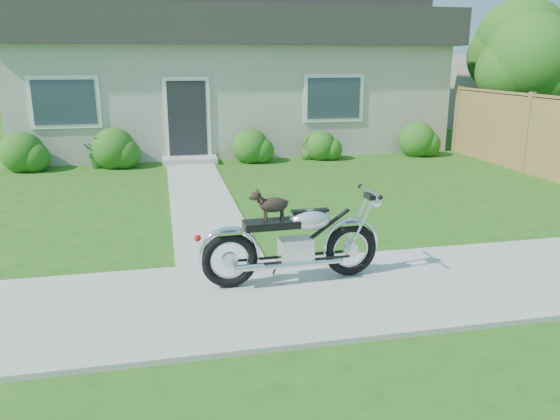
% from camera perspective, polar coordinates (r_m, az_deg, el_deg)
% --- Properties ---
extents(ground, '(80.00, 80.00, 0.00)m').
position_cam_1_polar(ground, '(6.59, 8.24, -8.22)').
color(ground, '#235114').
rests_on(ground, ground).
extents(sidewalk, '(24.00, 2.20, 0.04)m').
position_cam_1_polar(sidewalk, '(6.58, 8.24, -8.06)').
color(sidewalk, '#9E9B93').
rests_on(sidewalk, ground).
extents(walkway, '(1.20, 8.00, 0.03)m').
position_cam_1_polar(walkway, '(10.97, -8.35, 1.52)').
color(walkway, '#9E9B93').
rests_on(walkway, ground).
extents(house, '(12.60, 7.03, 4.50)m').
position_cam_1_polar(house, '(17.77, -5.36, 13.88)').
color(house, '#BCB6AA').
rests_on(house, ground).
extents(fence, '(0.12, 6.62, 1.90)m').
position_cam_1_polar(fence, '(14.29, 24.47, 7.31)').
color(fence, olive).
rests_on(fence, ground).
extents(tree_near, '(2.59, 2.53, 3.88)m').
position_cam_1_polar(tree_near, '(17.09, 25.20, 13.56)').
color(tree_near, '#3D2B1C').
rests_on(tree_near, ground).
extents(tree_far, '(2.98, 2.98, 4.57)m').
position_cam_1_polar(tree_far, '(20.03, 24.20, 15.02)').
color(tree_far, '#3D2B1C').
rests_on(tree_far, ground).
extents(shrub_row, '(11.37, 1.08, 1.08)m').
position_cam_1_polar(shrub_row, '(14.37, -6.51, 6.56)').
color(shrub_row, '#265A17').
rests_on(shrub_row, ground).
extents(potted_plant_left, '(0.78, 0.69, 0.80)m').
position_cam_1_polar(potted_plant_left, '(14.44, -18.32, 5.81)').
color(potted_plant_left, '#154E14').
rests_on(potted_plant_left, ground).
extents(potted_plant_right, '(0.54, 0.54, 0.71)m').
position_cam_1_polar(potted_plant_right, '(14.87, 2.96, 6.66)').
color(potted_plant_right, '#306A1D').
rests_on(potted_plant_right, ground).
extents(motorcycle_with_dog, '(2.22, 0.60, 1.14)m').
position_cam_1_polar(motorcycle_with_dog, '(6.49, 1.63, -3.26)').
color(motorcycle_with_dog, black).
rests_on(motorcycle_with_dog, sidewalk).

